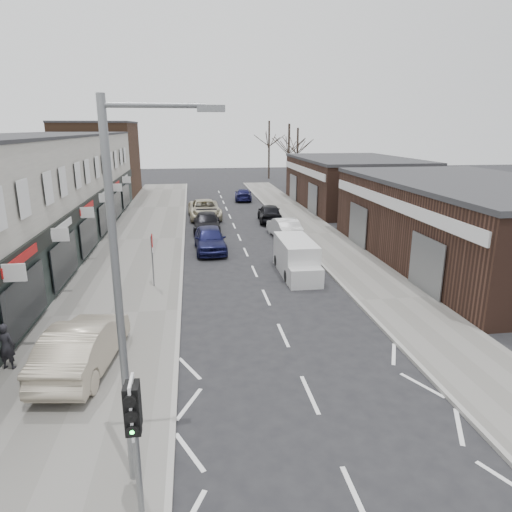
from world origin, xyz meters
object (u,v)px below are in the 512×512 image
object	(u,v)px
parked_car_left_c	(205,209)
parked_car_left_b	(207,223)
traffic_light	(134,420)
parked_car_left_a	(210,239)
warning_sign	(152,244)
pedestrian	(6,346)
parked_car_right_c	(243,195)
parked_car_right_b	(270,213)
sedan_on_pavement	(83,346)
street_lamp	(126,284)
parked_car_right_a	(284,228)
white_van	(296,258)

from	to	relation	value
parked_car_left_c	parked_car_left_b	bearing A→B (deg)	-92.51
traffic_light	parked_car_left_a	distance (m)	20.70
warning_sign	pedestrian	size ratio (longest dim) A/B	1.75
warning_sign	parked_car_left_a	bearing A→B (deg)	65.55
parked_car_right_c	parked_car_right_b	bearing A→B (deg)	99.89
sedan_on_pavement	parked_car_right_c	size ratio (longest dim) A/B	1.13
pedestrian	parked_car_right_b	size ratio (longest dim) A/B	0.35
pedestrian	parked_car_left_b	xyz separation A→B (m)	(7.00, 19.55, -0.19)
street_lamp	parked_car_right_b	distance (m)	29.23
warning_sign	parked_car_left_b	xyz separation A→B (m)	(2.96, 12.14, -1.50)
sedan_on_pavement	parked_car_left_a	xyz separation A→B (m)	(4.59, 14.26, -0.13)
parked_car_right_c	parked_car_left_b	bearing A→B (deg)	79.16
traffic_light	parked_car_right_a	distance (m)	24.78
traffic_light	pedestrian	distance (m)	8.31
sedan_on_pavement	parked_car_right_b	world-z (taller)	sedan_on_pavement
white_van	parked_car_right_c	size ratio (longest dim) A/B	1.10
white_van	pedestrian	xyz separation A→B (m)	(-11.34, -8.64, 0.02)
parked_car_left_a	parked_car_right_b	xyz separation A→B (m)	(5.26, 8.65, -0.03)
traffic_light	warning_sign	size ratio (longest dim) A/B	1.15
parked_car_left_b	parked_car_right_b	world-z (taller)	parked_car_right_b
parked_car_right_b	parked_car_right_c	bearing A→B (deg)	-81.49
pedestrian	parked_car_left_a	bearing A→B (deg)	-104.96
warning_sign	parked_car_right_b	size ratio (longest dim) A/B	0.61
parked_car_right_a	parked_car_right_b	distance (m)	5.64
street_lamp	parked_car_right_c	world-z (taller)	street_lamp
sedan_on_pavement	parked_car_left_c	size ratio (longest dim) A/B	0.85
parked_car_left_a	parked_car_left_b	world-z (taller)	parked_car_left_a
white_van	sedan_on_pavement	distance (m)	12.67
warning_sign	parked_car_left_b	bearing A→B (deg)	76.31
street_lamp	parked_car_left_a	size ratio (longest dim) A/B	1.72
parked_car_right_a	parked_car_right_b	world-z (taller)	parked_car_right_b
parked_car_right_c	warning_sign	bearing A→B (deg)	80.44
parked_car_left_a	parked_car_right_c	xyz separation A→B (m)	(4.40, 20.43, -0.17)
traffic_light	pedestrian	bearing A→B (deg)	125.97
parked_car_left_c	parked_car_right_c	size ratio (longest dim) A/B	1.32
traffic_light	white_van	bearing A→B (deg)	66.80
warning_sign	parked_car_left_b	size ratio (longest dim) A/B	0.56
white_van	parked_car_left_b	size ratio (longest dim) A/B	0.99
street_lamp	white_van	size ratio (longest dim) A/B	1.68
street_lamp	parked_car_right_a	size ratio (longest dim) A/B	1.83
parked_car_right_b	parked_car_right_c	xyz separation A→B (m)	(-0.86, 11.78, -0.13)
parked_car_left_b	parked_car_right_b	distance (m)	6.06
street_lamp	parked_car_right_a	xyz separation A→B (m)	(7.67, 22.33, -3.90)
warning_sign	pedestrian	xyz separation A→B (m)	(-4.04, -7.40, -1.31)
traffic_light	white_van	world-z (taller)	traffic_light
warning_sign	parked_car_right_c	distance (m)	27.97
street_lamp	parked_car_left_b	size ratio (longest dim) A/B	1.66
sedan_on_pavement	parked_car_right_b	xyz separation A→B (m)	(9.85, 22.91, -0.16)
parked_car_right_b	white_van	bearing A→B (deg)	90.55
pedestrian	parked_car_right_c	world-z (taller)	pedestrian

